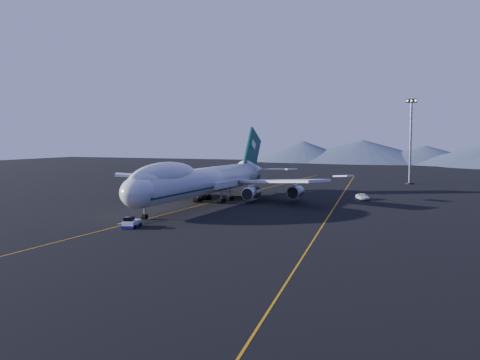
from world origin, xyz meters
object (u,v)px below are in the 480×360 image
at_px(pushback_tug, 132,224).
at_px(floodlight_mast, 411,141).
at_px(boeing_747, 204,180).
at_px(service_van, 363,197).

distance_m(pushback_tug, floodlight_mast, 120.89).
distance_m(boeing_747, floodlight_mast, 88.86).
relative_size(pushback_tug, service_van, 0.89).
relative_size(service_van, floodlight_mast, 0.19).
height_order(boeing_747, service_van, boeing_747).
xyz_separation_m(boeing_747, pushback_tug, (3.00, -35.56, -5.20)).
xyz_separation_m(boeing_747, service_van, (33.95, 24.58, -5.05)).
height_order(boeing_747, pushback_tug, boeing_747).
relative_size(boeing_747, service_van, 13.09).
distance_m(boeing_747, service_van, 42.22).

